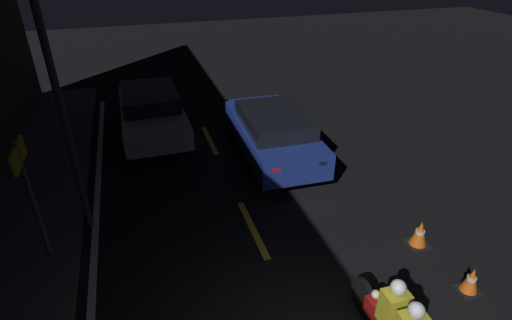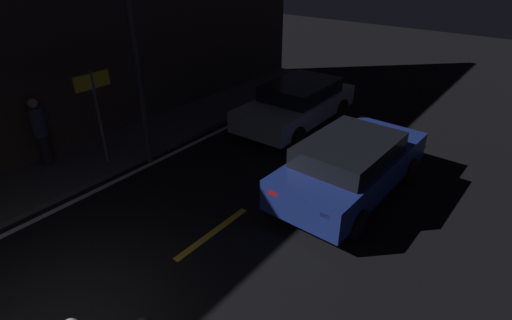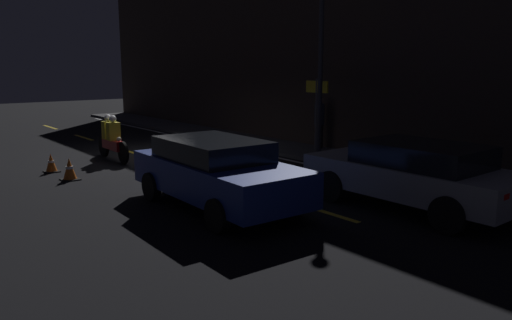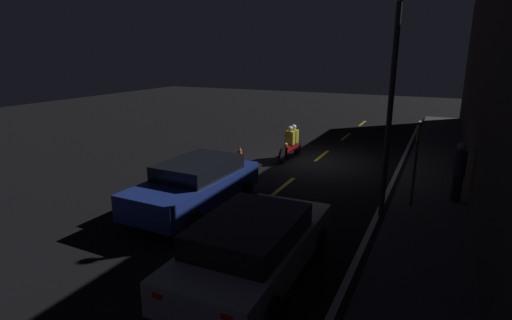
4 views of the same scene
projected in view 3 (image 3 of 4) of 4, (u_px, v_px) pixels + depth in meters
The scene contains 17 objects.
ground_plane at pixel (144, 156), 16.27m from camera, with size 56.00×56.00×0.00m, color black.
raised_curb at pixel (252, 142), 19.01m from camera, with size 28.00×2.03×0.11m.
building_front at pixel (276, 47), 19.07m from camera, with size 28.00×0.30×7.23m.
lane_dash_a at pixel (50, 127), 23.96m from camera, with size 2.00×0.14×0.01m.
lane_dash_b at pixel (84, 137), 20.50m from camera, with size 2.00×0.14×0.01m.
lane_dash_c at pixel (131, 152), 17.04m from camera, with size 2.00×0.14×0.01m.
lane_dash_d at pixel (201, 174), 13.58m from camera, with size 2.00×0.14×0.01m.
lane_dash_e at pixel (321, 211), 10.12m from camera, with size 2.00×0.14×0.01m.
lane_solid_kerb at pixel (225, 146), 18.25m from camera, with size 25.20×0.14×0.01m.
sedan_blue at pixel (217, 171), 10.26m from camera, with size 4.38×2.03×1.41m.
hatchback_silver at pixel (413, 173), 10.14m from camera, with size 4.41×2.00×1.38m.
motorcycle at pixel (112, 139), 15.52m from camera, with size 2.29×0.38×1.41m.
traffic_cone_near at pixel (51, 163), 13.78m from camera, with size 0.38×0.38×0.52m.
traffic_cone_mid at pixel (70, 169), 12.82m from camera, with size 0.44×0.44×0.57m.
pedestrian at pixel (319, 122), 17.01m from camera, with size 0.34×0.34×1.75m.
shop_sign at pixel (317, 102), 15.43m from camera, with size 0.90×0.08×2.40m.
street_lamp at pixel (321, 54), 14.13m from camera, with size 0.28×0.28×5.76m.
Camera 3 is at (14.81, -7.11, 2.89)m, focal length 35.00 mm.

